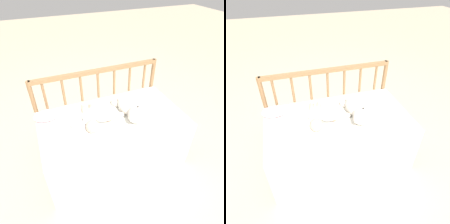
{
  "view_description": "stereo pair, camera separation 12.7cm",
  "coord_description": "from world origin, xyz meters",
  "views": [
    {
      "loc": [
        -0.47,
        -1.15,
        1.48
      ],
      "look_at": [
        0.0,
        0.01,
        0.51
      ],
      "focal_mm": 32.0,
      "sensor_mm": 36.0,
      "label": 1
    },
    {
      "loc": [
        -0.35,
        -1.19,
        1.48
      ],
      "look_at": [
        0.0,
        0.01,
        0.51
      ],
      "focal_mm": 32.0,
      "sensor_mm": 36.0,
      "label": 2
    }
  ],
  "objects": [
    {
      "name": "ground_plane",
      "position": [
        0.0,
        0.0,
        0.0
      ],
      "size": [
        12.0,
        12.0,
        0.0
      ],
      "primitive_type": "plane",
      "color": "#C6B293"
    },
    {
      "name": "crib_mattress",
      "position": [
        0.0,
        0.0,
        0.23
      ],
      "size": [
        1.16,
        0.64,
        0.45
      ],
      "color": "white",
      "rests_on": "ground_plane"
    },
    {
      "name": "teddy_bear",
      "position": [
        0.15,
        -0.03,
        0.52
      ],
      "size": [
        0.27,
        0.4,
        0.15
      ],
      "color": "silver",
      "rests_on": "crib_mattress"
    },
    {
      "name": "small_pillow",
      "position": [
        -0.49,
        0.2,
        0.48
      ],
      "size": [
        0.21,
        0.15,
        0.06
      ],
      "color": "silver",
      "rests_on": "crib_mattress"
    },
    {
      "name": "blanket",
      "position": [
        -0.02,
        0.04,
        0.45
      ],
      "size": [
        0.83,
        0.51,
        0.01
      ],
      "color": "white",
      "rests_on": "crib_mattress"
    },
    {
      "name": "crib_rail",
      "position": [
        0.0,
        0.34,
        0.52
      ],
      "size": [
        1.16,
        0.04,
        0.74
      ],
      "color": "#997047",
      "rests_on": "ground_plane"
    },
    {
      "name": "baby",
      "position": [
        -0.18,
        0.03,
        0.49
      ],
      "size": [
        0.33,
        0.39,
        0.11
      ],
      "color": "white",
      "rests_on": "crib_mattress"
    }
  ]
}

